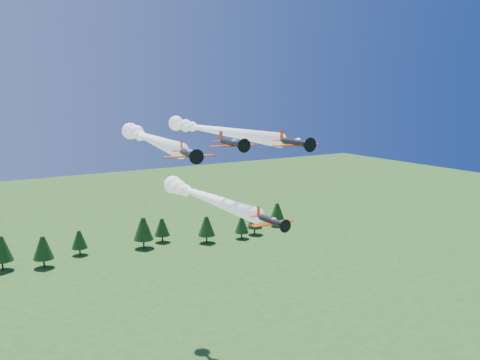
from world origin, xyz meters
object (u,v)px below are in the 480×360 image
plane_left (148,138)px  plane_slot (232,143)px  plane_lead (200,195)px  plane_right (212,130)px

plane_left → plane_slot: plane_slot is taller
plane_lead → plane_right: size_ratio=0.71×
plane_slot → plane_left: bearing=110.0°
plane_lead → plane_left: plane_left is taller
plane_lead → plane_slot: (0.97, -10.05, 10.40)m
plane_lead → plane_slot: 14.50m
plane_lead → plane_right: 21.09m
plane_slot → plane_right: bearing=72.1°
plane_lead → plane_left: size_ratio=0.83×
plane_right → plane_left: bearing=-165.2°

